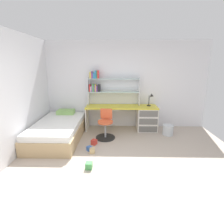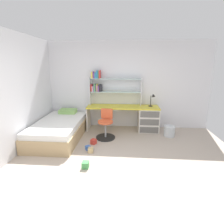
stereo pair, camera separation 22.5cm
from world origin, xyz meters
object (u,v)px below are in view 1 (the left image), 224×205
object	(u,v)px
desk	(140,117)
toy_block_natural_3	(92,151)
bed_platform	(59,130)
toy_block_green_2	(89,166)
waste_bin	(168,130)
swivel_chair	(106,127)
toy_block_blue_1	(89,148)
toy_block_red_0	(94,142)
bookshelf_hutch	(104,85)
desk_lamp	(151,98)

from	to	relation	value
desk	toy_block_natural_3	xyz separation A→B (m)	(-1.26, -1.44, -0.36)
desk	bed_platform	xyz separation A→B (m)	(-2.26, -0.70, -0.17)
bed_platform	toy_block_green_2	world-z (taller)	bed_platform
waste_bin	swivel_chair	bearing A→B (deg)	-172.46
waste_bin	toy_block_blue_1	xyz separation A→B (m)	(-2.09, -0.95, -0.09)
swivel_chair	toy_block_natural_3	world-z (taller)	swivel_chair
desk	waste_bin	distance (m)	0.87
toy_block_red_0	toy_block_natural_3	xyz separation A→B (m)	(0.01, -0.42, -0.01)
bookshelf_hutch	waste_bin	xyz separation A→B (m)	(1.82, -0.54, -1.20)
toy_block_red_0	toy_block_green_2	distance (m)	1.01
toy_block_blue_1	toy_block_red_0	bearing A→B (deg)	76.21
bookshelf_hutch	waste_bin	size ratio (longest dim) A/B	5.22
swivel_chair	bed_platform	world-z (taller)	swivel_chair
waste_bin	toy_block_red_0	world-z (taller)	waste_bin
bookshelf_hutch	toy_block_red_0	xyz separation A→B (m)	(-0.19, -1.18, -1.29)
toy_block_natural_3	desk	bearing A→B (deg)	48.73
bed_platform	toy_block_green_2	size ratio (longest dim) A/B	15.90
bed_platform	toy_block_natural_3	world-z (taller)	bed_platform
bookshelf_hutch	waste_bin	bearing A→B (deg)	-16.51
waste_bin	toy_block_natural_3	distance (m)	2.27
toy_block_red_0	toy_block_blue_1	size ratio (longest dim) A/B	1.23
toy_block_red_0	toy_block_natural_3	distance (m)	0.42
toy_block_green_2	toy_block_natural_3	distance (m)	0.59
desk	toy_block_blue_1	distance (m)	1.93
swivel_chair	toy_block_green_2	bearing A→B (deg)	-99.45
bed_platform	toy_block_red_0	size ratio (longest dim) A/B	16.41
desk_lamp	bed_platform	bearing A→B (deg)	-164.34
desk_lamp	toy_block_natural_3	xyz separation A→B (m)	(-1.58, -1.47, -0.93)
desk_lamp	waste_bin	size ratio (longest dim) A/B	1.29
desk_lamp	waste_bin	bearing A→B (deg)	-43.24
desk	desk_lamp	world-z (taller)	desk_lamp
waste_bin	toy_block_green_2	distance (m)	2.59
bed_platform	toy_block_blue_1	size ratio (longest dim) A/B	20.17
desk_lamp	toy_block_blue_1	distance (m)	2.34
desk_lamp	swivel_chair	size ratio (longest dim) A/B	0.49
bookshelf_hutch	desk_lamp	xyz separation A→B (m)	(1.40, -0.14, -0.36)
toy_block_red_0	toy_block_natural_3	world-z (taller)	toy_block_red_0
bookshelf_hutch	bed_platform	bearing A→B (deg)	-143.83
bookshelf_hutch	toy_block_green_2	world-z (taller)	bookshelf_hutch
bookshelf_hutch	swivel_chair	bearing A→B (deg)	-84.73
desk_lamp	toy_block_green_2	size ratio (longest dim) A/B	3.07
desk_lamp	toy_block_green_2	bearing A→B (deg)	-127.25
bookshelf_hutch	swivel_chair	world-z (taller)	bookshelf_hutch
desk_lamp	toy_block_natural_3	size ratio (longest dim) A/B	3.45
swivel_chair	bed_platform	bearing A→B (deg)	-175.98
toy_block_natural_3	waste_bin	bearing A→B (deg)	27.94
desk	desk_lamp	bearing A→B (deg)	4.48
desk_lamp	waste_bin	world-z (taller)	desk_lamp
bookshelf_hutch	toy_block_natural_3	bearing A→B (deg)	-96.47
waste_bin	toy_block_green_2	world-z (taller)	waste_bin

